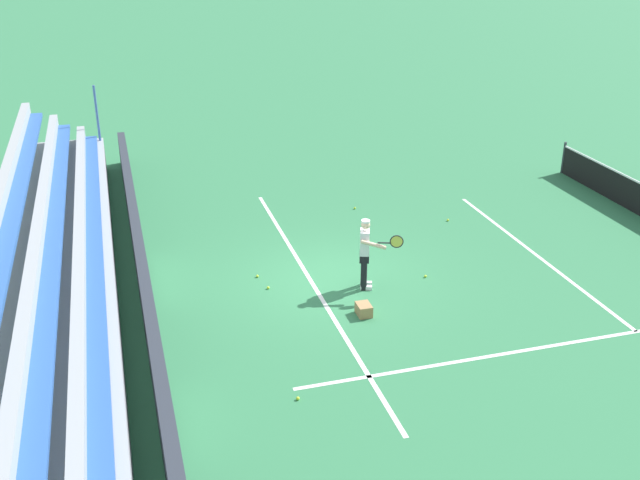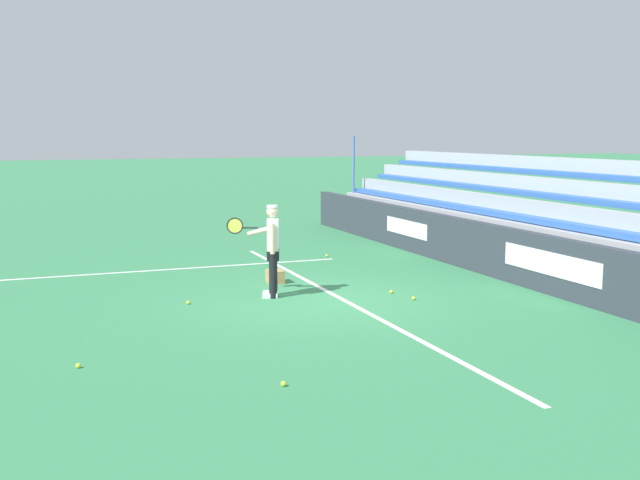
% 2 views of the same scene
% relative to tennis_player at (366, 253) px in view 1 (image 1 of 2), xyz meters
% --- Properties ---
extents(ground_plane, '(160.00, 160.00, 0.00)m').
position_rel_tennis_player_xyz_m(ground_plane, '(-0.59, -0.64, -0.89)').
color(ground_plane, '#337A4C').
extents(court_baseline_white, '(12.00, 0.10, 0.01)m').
position_rel_tennis_player_xyz_m(court_baseline_white, '(-0.59, -1.14, -0.89)').
color(court_baseline_white, white).
rests_on(court_baseline_white, ground).
extents(court_sideline_white, '(0.10, 12.00, 0.01)m').
position_rel_tennis_player_xyz_m(court_sideline_white, '(3.52, 3.36, -0.89)').
color(court_sideline_white, white).
rests_on(court_sideline_white, ground).
extents(court_service_line_white, '(8.22, 0.10, 0.01)m').
position_rel_tennis_player_xyz_m(court_service_line_white, '(-0.59, 4.86, -0.89)').
color(court_service_line_white, white).
rests_on(court_service_line_white, ground).
extents(back_wall_sponsor_board, '(21.52, 0.25, 1.10)m').
position_rel_tennis_player_xyz_m(back_wall_sponsor_board, '(-0.59, -5.03, -0.34)').
color(back_wall_sponsor_board, '#2D333D').
rests_on(back_wall_sponsor_board, ground).
extents(bleacher_stand, '(20.45, 2.40, 2.95)m').
position_rel_tennis_player_xyz_m(bleacher_stand, '(-0.59, -6.86, -0.17)').
color(bleacher_stand, '#9EA3A8').
rests_on(bleacher_stand, ground).
extents(tennis_player, '(0.81, 0.93, 1.71)m').
position_rel_tennis_player_xyz_m(tennis_player, '(0.00, 0.00, 0.00)').
color(tennis_player, black).
rests_on(tennis_player, ground).
extents(ball_box_cardboard, '(0.40, 0.30, 0.26)m').
position_rel_tennis_player_xyz_m(ball_box_cardboard, '(1.23, -0.45, -0.76)').
color(ball_box_cardboard, '#A87F51').
rests_on(ball_box_cardboard, ground).
extents(tennis_ball_by_box, '(0.07, 0.07, 0.07)m').
position_rel_tennis_player_xyz_m(tennis_ball_by_box, '(3.86, -2.63, -0.86)').
color(tennis_ball_by_box, '#CCE533').
rests_on(tennis_ball_by_box, ground).
extents(tennis_ball_toward_net, '(0.07, 0.07, 0.07)m').
position_rel_tennis_player_xyz_m(tennis_ball_toward_net, '(-0.55, -2.21, -0.86)').
color(tennis_ball_toward_net, '#CCE533').
rests_on(tennis_ball_toward_net, ground).
extents(tennis_ball_on_baseline, '(0.07, 0.07, 0.07)m').
position_rel_tennis_player_xyz_m(tennis_ball_on_baseline, '(-1.22, -2.33, -0.86)').
color(tennis_ball_on_baseline, '#CCE533').
rests_on(tennis_ball_on_baseline, ground).
extents(tennis_ball_far_right, '(0.07, 0.07, 0.07)m').
position_rel_tennis_player_xyz_m(tennis_ball_far_right, '(-3.22, 3.64, -0.86)').
color(tennis_ball_far_right, '#CCE533').
rests_on(tennis_ball_far_right, ground).
extents(tennis_ball_far_left, '(0.07, 0.07, 0.07)m').
position_rel_tennis_player_xyz_m(tennis_ball_far_left, '(-0.08, 1.59, -0.86)').
color(tennis_ball_far_left, '#CCE533').
rests_on(tennis_ball_far_left, ground).
extents(tennis_ball_near_player, '(0.07, 0.07, 0.07)m').
position_rel_tennis_player_xyz_m(tennis_ball_near_player, '(-4.85, 1.38, -0.86)').
color(tennis_ball_near_player, '#CCE533').
rests_on(tennis_ball_near_player, ground).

